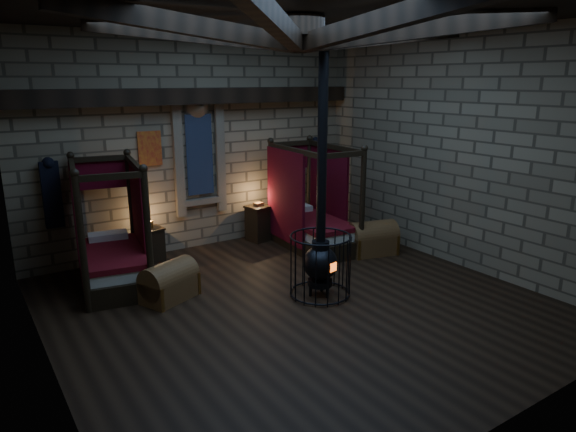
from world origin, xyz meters
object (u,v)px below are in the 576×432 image
bed_left (112,255)px  stove (320,259)px  bed_right (312,223)px  trunk_left (169,283)px  trunk_right (372,239)px

bed_left → stove: bearing=-31.9°
bed_right → stove: stove is taller
bed_left → trunk_left: (0.55, -1.15, -0.23)m
bed_right → stove: size_ratio=0.52×
trunk_left → trunk_right: 4.16m
bed_right → trunk_right: bed_right is taller
trunk_right → stove: stove is taller
bed_left → stove: 3.50m
bed_right → trunk_right: bearing=-48.2°
bed_right → trunk_left: 3.51m
bed_left → bed_right: size_ratio=1.01×
trunk_left → trunk_right: bearing=-24.7°
bed_right → trunk_left: bed_right is taller
bed_right → stove: (-1.33, -2.04, 0.09)m
stove → trunk_left: bearing=137.8°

